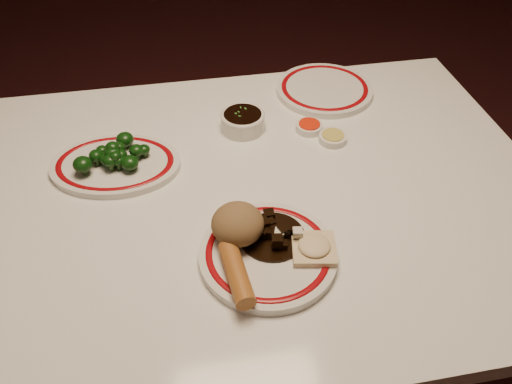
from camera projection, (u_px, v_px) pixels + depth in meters
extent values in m
plane|color=black|center=(258.00, 367.00, 1.54)|extent=(7.00, 7.00, 0.00)
cube|color=white|center=(259.00, 195.00, 1.04)|extent=(1.20, 0.90, 0.04)
cylinder|color=black|center=(59.00, 220.00, 1.50)|extent=(0.06, 0.06, 0.71)
cylinder|color=black|center=(397.00, 178.00, 1.64)|extent=(0.06, 0.06, 0.71)
cylinder|color=silver|center=(268.00, 254.00, 0.88)|extent=(0.28, 0.28, 0.02)
torus|color=maroon|center=(268.00, 251.00, 0.88)|extent=(0.24, 0.24, 0.00)
ellipsoid|color=brown|center=(238.00, 224.00, 0.88)|extent=(0.09, 0.09, 0.07)
cylinder|color=#AF692B|center=(236.00, 273.00, 0.82)|extent=(0.05, 0.13, 0.03)
cube|color=beige|center=(314.00, 249.00, 0.87)|extent=(0.09, 0.09, 0.01)
ellipsoid|color=beige|center=(314.00, 245.00, 0.87)|extent=(0.06, 0.06, 0.02)
cylinder|color=black|center=(272.00, 237.00, 0.90)|extent=(0.12, 0.12, 0.00)
cube|color=black|center=(272.00, 233.00, 0.89)|extent=(0.03, 0.03, 0.02)
cube|color=black|center=(263.00, 224.00, 0.90)|extent=(0.02, 0.02, 0.02)
cube|color=black|center=(251.00, 226.00, 0.91)|extent=(0.02, 0.02, 0.02)
cube|color=black|center=(270.00, 224.00, 0.90)|extent=(0.02, 0.02, 0.02)
cube|color=black|center=(277.00, 227.00, 0.90)|extent=(0.02, 0.02, 0.02)
cube|color=black|center=(263.00, 233.00, 0.89)|extent=(0.03, 0.03, 0.02)
cube|color=black|center=(269.00, 216.00, 0.92)|extent=(0.02, 0.02, 0.02)
cube|color=black|center=(277.00, 235.00, 0.89)|extent=(0.02, 0.02, 0.02)
cube|color=black|center=(274.00, 228.00, 0.90)|extent=(0.03, 0.03, 0.02)
cube|color=black|center=(295.00, 231.00, 0.90)|extent=(0.02, 0.02, 0.02)
cube|color=black|center=(278.00, 234.00, 0.89)|extent=(0.02, 0.02, 0.02)
cube|color=black|center=(277.00, 241.00, 0.87)|extent=(0.02, 0.02, 0.02)
cube|color=black|center=(283.00, 231.00, 0.89)|extent=(0.02, 0.02, 0.02)
cube|color=black|center=(283.00, 245.00, 0.88)|extent=(0.02, 0.02, 0.02)
cube|color=black|center=(275.00, 233.00, 0.90)|extent=(0.02, 0.02, 0.01)
cube|color=black|center=(265.00, 224.00, 0.90)|extent=(0.02, 0.02, 0.01)
cube|color=black|center=(258.00, 228.00, 0.90)|extent=(0.03, 0.03, 0.02)
cube|color=beige|center=(279.00, 233.00, 0.88)|extent=(0.02, 0.02, 0.01)
cube|color=beige|center=(279.00, 232.00, 0.89)|extent=(0.02, 0.02, 0.01)
cube|color=beige|center=(298.00, 232.00, 0.88)|extent=(0.02, 0.02, 0.01)
torus|color=maroon|center=(115.00, 162.00, 1.06)|extent=(0.27, 0.27, 0.00)
cylinder|color=#23471C|center=(126.00, 145.00, 1.10)|extent=(0.01, 0.01, 0.01)
ellipsoid|color=#0E370D|center=(125.00, 139.00, 1.09)|extent=(0.04, 0.04, 0.03)
cylinder|color=#23471C|center=(120.00, 160.00, 1.06)|extent=(0.01, 0.01, 0.01)
ellipsoid|color=#0E370D|center=(119.00, 154.00, 1.05)|extent=(0.03, 0.03, 0.03)
cylinder|color=#23471C|center=(97.00, 162.00, 1.05)|extent=(0.01, 0.01, 0.01)
ellipsoid|color=#0E370D|center=(96.00, 156.00, 1.04)|extent=(0.03, 0.03, 0.02)
cylinder|color=#23471C|center=(103.00, 156.00, 1.07)|extent=(0.01, 0.01, 0.01)
ellipsoid|color=#0E370D|center=(102.00, 150.00, 1.06)|extent=(0.03, 0.03, 0.02)
cylinder|color=#23471C|center=(122.00, 160.00, 1.06)|extent=(0.01, 0.01, 0.01)
ellipsoid|color=#0E370D|center=(121.00, 155.00, 1.05)|extent=(0.03, 0.03, 0.02)
cylinder|color=#23471C|center=(131.00, 169.00, 1.04)|extent=(0.01, 0.01, 0.01)
ellipsoid|color=#0E370D|center=(130.00, 163.00, 1.03)|extent=(0.04, 0.04, 0.03)
cylinder|color=#23471C|center=(114.00, 161.00, 1.06)|extent=(0.01, 0.01, 0.01)
ellipsoid|color=#0E370D|center=(113.00, 156.00, 1.05)|extent=(0.03, 0.03, 0.02)
cylinder|color=#23471C|center=(107.00, 162.00, 1.05)|extent=(0.01, 0.01, 0.01)
ellipsoid|color=#0E370D|center=(105.00, 158.00, 1.05)|extent=(0.03, 0.03, 0.02)
cylinder|color=#23471C|center=(145.00, 154.00, 1.07)|extent=(0.01, 0.01, 0.01)
ellipsoid|color=#0E370D|center=(144.00, 150.00, 1.06)|extent=(0.03, 0.03, 0.02)
cylinder|color=#23471C|center=(97.00, 160.00, 1.06)|extent=(0.01, 0.01, 0.01)
ellipsoid|color=#0E370D|center=(96.00, 155.00, 1.05)|extent=(0.03, 0.03, 0.02)
cylinder|color=#23471C|center=(85.00, 171.00, 1.03)|extent=(0.01, 0.01, 0.01)
ellipsoid|color=#0E370D|center=(83.00, 164.00, 1.02)|extent=(0.04, 0.04, 0.03)
cylinder|color=#23471C|center=(138.00, 156.00, 1.07)|extent=(0.01, 0.01, 0.01)
ellipsoid|color=#0E370D|center=(136.00, 150.00, 1.05)|extent=(0.03, 0.03, 0.02)
cylinder|color=#23471C|center=(120.00, 166.00, 1.04)|extent=(0.01, 0.01, 0.02)
ellipsoid|color=#0E370D|center=(118.00, 160.00, 1.03)|extent=(0.03, 0.03, 0.02)
cylinder|color=#23471C|center=(112.00, 167.00, 1.04)|extent=(0.01, 0.01, 0.02)
ellipsoid|color=#0E370D|center=(110.00, 161.00, 1.03)|extent=(0.03, 0.03, 0.02)
cylinder|color=#23471C|center=(109.00, 164.00, 1.05)|extent=(0.01, 0.01, 0.01)
ellipsoid|color=#0E370D|center=(107.00, 159.00, 1.04)|extent=(0.03, 0.03, 0.03)
cylinder|color=#23471C|center=(113.00, 158.00, 1.06)|extent=(0.01, 0.01, 0.01)
ellipsoid|color=#0E370D|center=(112.00, 153.00, 1.05)|extent=(0.03, 0.03, 0.02)
ellipsoid|color=#0E370D|center=(119.00, 147.00, 1.05)|extent=(0.03, 0.03, 0.02)
ellipsoid|color=#0E370D|center=(112.00, 147.00, 1.04)|extent=(0.03, 0.03, 0.02)
ellipsoid|color=#0E370D|center=(115.00, 156.00, 1.02)|extent=(0.02, 0.02, 0.02)
ellipsoid|color=#0E370D|center=(113.00, 153.00, 1.04)|extent=(0.03, 0.03, 0.03)
cylinder|color=silver|center=(243.00, 122.00, 1.16)|extent=(0.10, 0.10, 0.04)
cylinder|color=black|center=(243.00, 115.00, 1.15)|extent=(0.09, 0.09, 0.00)
cylinder|color=silver|center=(309.00, 127.00, 1.17)|extent=(0.06, 0.06, 0.02)
cylinder|color=red|center=(310.00, 124.00, 1.16)|extent=(0.05, 0.05, 0.00)
cylinder|color=silver|center=(333.00, 138.00, 1.13)|extent=(0.06, 0.06, 0.02)
cylinder|color=#C6B851|center=(333.00, 135.00, 1.13)|extent=(0.05, 0.05, 0.00)
cylinder|color=silver|center=(324.00, 90.00, 1.29)|extent=(0.27, 0.27, 0.02)
torus|color=maroon|center=(325.00, 87.00, 1.28)|extent=(0.24, 0.24, 0.00)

